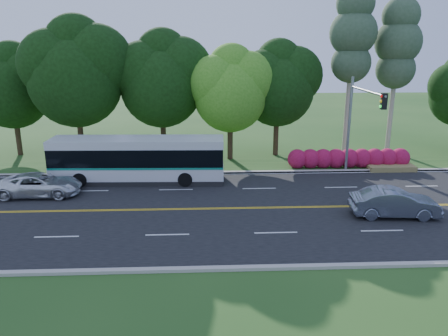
{
  "coord_description": "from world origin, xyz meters",
  "views": [
    {
      "loc": [
        -4.04,
        -23.77,
        9.33
      ],
      "look_at": [
        -2.9,
        2.0,
        1.89
      ],
      "focal_mm": 35.0,
      "sensor_mm": 36.0,
      "label": 1
    }
  ],
  "objects_px": {
    "sedan": "(395,203)",
    "suv": "(40,185)",
    "transit_bus": "(138,160)",
    "traffic_signal": "(359,113)"
  },
  "relations": [
    {
      "from": "transit_bus",
      "to": "suv",
      "type": "bearing_deg",
      "value": -153.9
    },
    {
      "from": "transit_bus",
      "to": "sedan",
      "type": "xyz_separation_m",
      "value": [
        15.06,
        -7.0,
        -0.73
      ]
    },
    {
      "from": "transit_bus",
      "to": "sedan",
      "type": "relative_size",
      "value": 2.47
    },
    {
      "from": "sedan",
      "to": "suv",
      "type": "distance_m",
      "value": 21.32
    },
    {
      "from": "transit_bus",
      "to": "suv",
      "type": "height_order",
      "value": "transit_bus"
    },
    {
      "from": "transit_bus",
      "to": "sedan",
      "type": "height_order",
      "value": "transit_bus"
    },
    {
      "from": "traffic_signal",
      "to": "transit_bus",
      "type": "distance_m",
      "value": 15.49
    },
    {
      "from": "traffic_signal",
      "to": "sedan",
      "type": "xyz_separation_m",
      "value": [
        -0.11,
        -7.0,
        -3.87
      ]
    },
    {
      "from": "traffic_signal",
      "to": "suv",
      "type": "xyz_separation_m",
      "value": [
        -20.98,
        -2.62,
        -3.94
      ]
    },
    {
      "from": "traffic_signal",
      "to": "transit_bus",
      "type": "relative_size",
      "value": 0.59
    }
  ]
}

